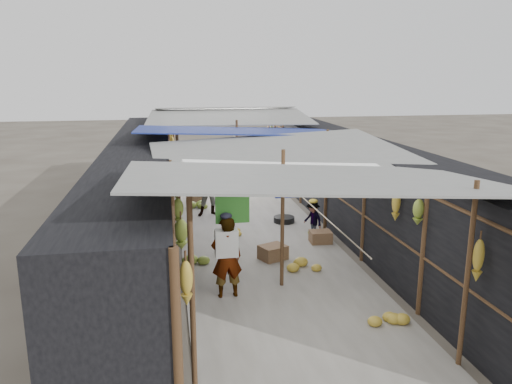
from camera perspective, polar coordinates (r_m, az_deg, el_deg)
ground at (r=7.07m, az=8.78°, el=-20.34°), size 80.00×80.00×0.00m
aisle_slab at (r=12.81m, az=-0.58°, el=-4.37°), size 3.60×16.00×0.02m
stall_left at (r=12.37m, az=-13.02°, el=0.12°), size 1.40×15.00×2.30m
stall_right at (r=13.22m, az=11.03°, el=1.05°), size 1.40×15.00×2.30m
crate_near at (r=10.80m, az=1.95°, el=-6.95°), size 0.67×0.61×0.32m
crate_mid at (r=11.92m, az=7.39°, el=-5.15°), size 0.51×0.42×0.30m
crate_back at (r=15.75m, az=-6.79°, el=-0.57°), size 0.51×0.44×0.30m
black_basin at (r=13.46m, az=3.22°, el=-3.19°), size 0.56×0.56×0.17m
vendor_elderly at (r=8.88m, az=-3.38°, el=-7.48°), size 0.58×0.41×1.50m
shopper_blue at (r=13.98m, az=-5.18°, el=0.38°), size 0.80×0.64×1.57m
vendor_seated at (r=12.29m, az=6.51°, el=-3.10°), size 0.55×0.66×0.89m
market_canopy at (r=12.62m, az=-0.73°, el=6.53°), size 5.62×15.20×2.77m
hanging_bananas at (r=12.44m, az=-1.13°, el=2.92°), size 3.95×14.09×0.85m
floor_bananas at (r=12.40m, az=2.22°, el=-4.36°), size 3.62×9.91×0.30m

